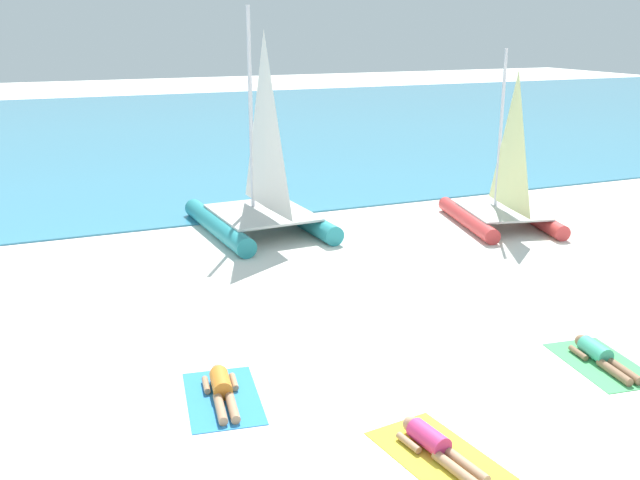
{
  "coord_description": "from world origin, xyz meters",
  "views": [
    {
      "loc": [
        -5.68,
        -8.12,
        5.55
      ],
      "look_at": [
        0.0,
        5.26,
        1.2
      ],
      "focal_mm": 40.74,
      "sensor_mm": 36.0,
      "label": 1
    }
  ],
  "objects_px": {
    "sailboat_red": "(503,201)",
    "towel_middle": "(438,455)",
    "sailboat_teal": "(261,200)",
    "sunbather_left": "(222,388)",
    "sunbather_middle": "(435,445)",
    "sunbather_right": "(600,355)",
    "towel_left": "(223,398)",
    "towel_right": "(602,364)"
  },
  "relations": [
    {
      "from": "sailboat_red",
      "to": "sunbather_right",
      "type": "relative_size",
      "value": 3.12
    },
    {
      "from": "sunbather_left",
      "to": "sunbather_middle",
      "type": "height_order",
      "value": "same"
    },
    {
      "from": "sunbather_left",
      "to": "towel_middle",
      "type": "relative_size",
      "value": 0.82
    },
    {
      "from": "sailboat_teal",
      "to": "sunbather_left",
      "type": "distance_m",
      "value": 9.33
    },
    {
      "from": "sunbather_left",
      "to": "towel_middle",
      "type": "xyz_separation_m",
      "value": [
        2.22,
        -2.7,
        -0.13
      ]
    },
    {
      "from": "towel_right",
      "to": "towel_middle",
      "type": "bearing_deg",
      "value": -162.69
    },
    {
      "from": "towel_left",
      "to": "towel_middle",
      "type": "relative_size",
      "value": 1.0
    },
    {
      "from": "sailboat_red",
      "to": "towel_right",
      "type": "xyz_separation_m",
      "value": [
        -3.78,
        -7.92,
        -0.72
      ]
    },
    {
      "from": "towel_left",
      "to": "towel_right",
      "type": "bearing_deg",
      "value": -12.47
    },
    {
      "from": "sunbather_middle",
      "to": "sailboat_red",
      "type": "bearing_deg",
      "value": 41.9
    },
    {
      "from": "sailboat_teal",
      "to": "sunbather_middle",
      "type": "bearing_deg",
      "value": -99.49
    },
    {
      "from": "sailboat_teal",
      "to": "towel_right",
      "type": "bearing_deg",
      "value": -77.71
    },
    {
      "from": "sailboat_teal",
      "to": "towel_left",
      "type": "relative_size",
      "value": 3.17
    },
    {
      "from": "sailboat_red",
      "to": "sunbather_middle",
      "type": "distance_m",
      "value": 12.01
    },
    {
      "from": "towel_middle",
      "to": "towel_right",
      "type": "bearing_deg",
      "value": 17.31
    },
    {
      "from": "towel_right",
      "to": "sunbather_right",
      "type": "bearing_deg",
      "value": 82.23
    },
    {
      "from": "towel_right",
      "to": "sunbather_middle",
      "type": "bearing_deg",
      "value": -163.59
    },
    {
      "from": "sailboat_red",
      "to": "towel_right",
      "type": "relative_size",
      "value": 2.57
    },
    {
      "from": "sunbather_left",
      "to": "towel_right",
      "type": "distance_m",
      "value": 6.4
    },
    {
      "from": "sailboat_teal",
      "to": "sunbather_right",
      "type": "bearing_deg",
      "value": -77.57
    },
    {
      "from": "sailboat_teal",
      "to": "sunbather_left",
      "type": "height_order",
      "value": "sailboat_teal"
    },
    {
      "from": "sunbather_middle",
      "to": "sunbather_right",
      "type": "relative_size",
      "value": 1.0
    },
    {
      "from": "sunbather_left",
      "to": "towel_right",
      "type": "relative_size",
      "value": 0.82
    },
    {
      "from": "towel_left",
      "to": "sailboat_red",
      "type": "bearing_deg",
      "value": 33.12
    },
    {
      "from": "sunbather_middle",
      "to": "sunbather_right",
      "type": "bearing_deg",
      "value": 9.75
    },
    {
      "from": "sailboat_teal",
      "to": "towel_left",
      "type": "height_order",
      "value": "sailboat_teal"
    },
    {
      "from": "sailboat_red",
      "to": "towel_middle",
      "type": "relative_size",
      "value": 2.57
    },
    {
      "from": "sailboat_teal",
      "to": "towel_left",
      "type": "xyz_separation_m",
      "value": [
        -3.54,
        -8.67,
        -0.89
      ]
    },
    {
      "from": "sunbather_left",
      "to": "towel_middle",
      "type": "distance_m",
      "value": 3.49
    },
    {
      "from": "sailboat_red",
      "to": "sunbather_right",
      "type": "height_order",
      "value": "sailboat_red"
    },
    {
      "from": "sailboat_red",
      "to": "sunbather_left",
      "type": "bearing_deg",
      "value": -133.93
    },
    {
      "from": "sunbather_middle",
      "to": "towel_right",
      "type": "height_order",
      "value": "sunbather_middle"
    },
    {
      "from": "towel_left",
      "to": "sunbather_left",
      "type": "distance_m",
      "value": 0.14
    },
    {
      "from": "sailboat_red",
      "to": "towel_left",
      "type": "height_order",
      "value": "sailboat_red"
    },
    {
      "from": "towel_right",
      "to": "sunbather_right",
      "type": "relative_size",
      "value": 1.21
    },
    {
      "from": "towel_middle",
      "to": "sunbather_middle",
      "type": "relative_size",
      "value": 1.21
    },
    {
      "from": "sunbather_middle",
      "to": "sunbather_left",
      "type": "bearing_deg",
      "value": 122.5
    },
    {
      "from": "sunbather_left",
      "to": "sunbather_right",
      "type": "distance_m",
      "value": 6.39
    },
    {
      "from": "towel_left",
      "to": "sunbather_right",
      "type": "xyz_separation_m",
      "value": [
        6.25,
        -1.31,
        0.13
      ]
    },
    {
      "from": "towel_middle",
      "to": "sunbather_middle",
      "type": "bearing_deg",
      "value": 97.49
    },
    {
      "from": "sunbather_left",
      "to": "sunbather_right",
      "type": "height_order",
      "value": "same"
    },
    {
      "from": "sunbather_right",
      "to": "towel_right",
      "type": "bearing_deg",
      "value": -90.0
    }
  ]
}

